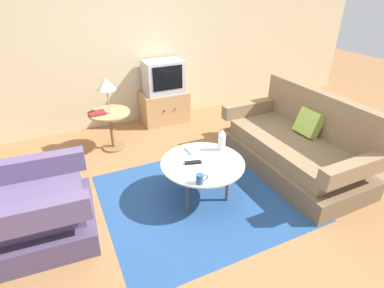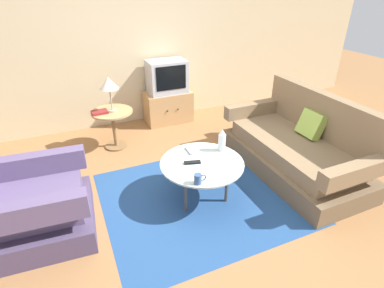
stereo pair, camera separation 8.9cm
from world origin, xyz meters
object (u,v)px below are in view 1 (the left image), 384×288
mug (200,179)px  tv_remote_silver (190,151)px  tv_remote_dark (193,162)px  book (97,113)px  television (163,77)px  armchair (30,211)px  table_lamp (106,85)px  couch (296,147)px  side_table (111,122)px  coffee_table (203,165)px  tv_stand (165,107)px  vase (222,140)px

mug → tv_remote_silver: 0.60m
tv_remote_dark → book: book is taller
television → tv_remote_dark: (-0.46, -2.07, -0.30)m
armchair → table_lamp: 1.85m
armchair → television: size_ratio=1.67×
couch → tv_remote_silver: 1.39m
side_table → book: 0.23m
armchair → side_table: bearing=147.9°
coffee_table → tv_stand: tv_stand is taller
armchair → coffee_table: armchair is taller
vase → book: size_ratio=1.17×
television → coffee_table: bearing=-99.8°
tv_remote_dark → vase: bearing=31.6°
table_lamp → vase: table_lamp is taller
coffee_table → tv_remote_silver: size_ratio=5.21×
coffee_table → side_table: bearing=112.3°
couch → tv_remote_silver: size_ratio=11.22×
table_lamp → vase: 1.72m
tv_remote_silver → television: bearing=-11.4°
table_lamp → book: bearing=-174.4°
vase → side_table: bearing=123.9°
side_table → tv_remote_silver: (0.60, -1.29, 0.07)m
couch → armchair: bearing=87.7°
couch → side_table: 2.47m
vase → armchair: bearing=179.9°
book → side_table: bearing=1.5°
vase → tv_remote_silver: bearing=161.8°
couch → coffee_table: 1.34m
armchair → side_table: 1.74m
side_table → tv_stand: side_table is taller
couch → mug: bearing=103.1°
table_lamp → mug: 1.96m
side_table → television: television is taller
table_lamp → television: bearing=29.2°
couch → side_table: (-1.97, 1.49, 0.11)m
couch → mug: 1.58m
side_table → table_lamp: 0.52m
coffee_table → couch: bearing=2.1°
television → vase: television is taller
tv_stand → armchair: bearing=-136.1°
armchair → tv_remote_silver: size_ratio=5.97×
couch → vase: 1.07m
tv_remote_silver → couch: bearing=-98.0°
vase → tv_remote_silver: vase is taller
coffee_table → mug: size_ratio=7.17×
armchair → book: size_ratio=4.57×
book → tv_stand: bearing=21.7°
vase → mug: size_ratio=2.10×
couch → table_lamp: (-1.96, 1.49, 0.63)m
side_table → tv_remote_dark: size_ratio=3.12×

